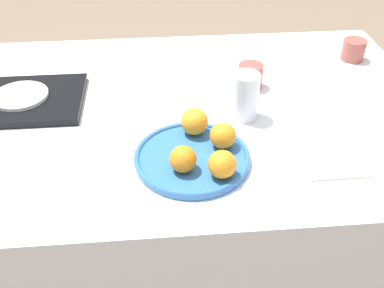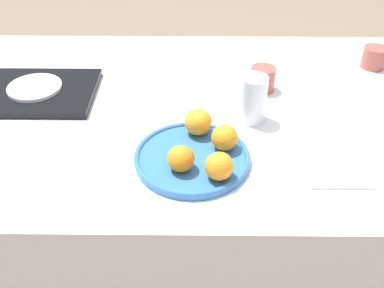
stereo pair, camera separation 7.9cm
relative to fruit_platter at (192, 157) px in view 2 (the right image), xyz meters
name	(u,v)px [view 2 (the right image)]	position (x,y,z in m)	size (l,w,h in m)	color
ground_plane	(176,272)	(-0.06, 0.24, -0.75)	(12.00, 12.00, 0.00)	#7A6651
table	(173,202)	(-0.06, 0.24, -0.38)	(1.52, 0.93, 0.74)	white
fruit_platter	(192,157)	(0.00, 0.00, 0.00)	(0.27, 0.27, 0.02)	#336BAD
orange_0	(181,159)	(-0.02, -0.05, 0.03)	(0.06, 0.06, 0.06)	orange
orange_1	(198,122)	(0.01, 0.09, 0.04)	(0.07, 0.07, 0.07)	orange
orange_2	(225,137)	(0.08, 0.03, 0.04)	(0.06, 0.06, 0.06)	orange
orange_3	(219,166)	(0.06, -0.07, 0.04)	(0.06, 0.06, 0.06)	orange
water_glass	(253,99)	(0.15, 0.17, 0.05)	(0.07, 0.07, 0.13)	silver
serving_tray	(36,92)	(-0.45, 0.29, 0.00)	(0.34, 0.25, 0.02)	black
side_plate	(35,87)	(-0.45, 0.29, 0.01)	(0.15, 0.15, 0.01)	white
cup_0	(374,57)	(0.56, 0.47, 0.02)	(0.07, 0.07, 0.07)	#9E4C42
cup_1	(263,79)	(0.20, 0.33, 0.02)	(0.07, 0.07, 0.07)	#9E4C42
napkin	(336,171)	(0.33, -0.04, -0.01)	(0.14, 0.11, 0.01)	silver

